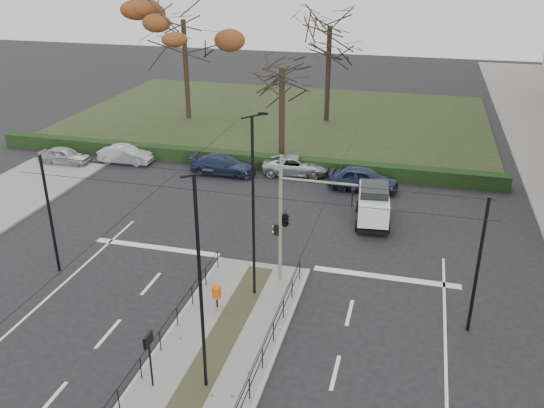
{
  "coord_description": "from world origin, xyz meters",
  "views": [
    {
      "loc": [
        6.74,
        -19.1,
        14.41
      ],
      "look_at": [
        -0.3,
        7.78,
        2.14
      ],
      "focal_mm": 38.0,
      "sensor_mm": 36.0,
      "label": 1
    }
  ],
  "objects": [
    {
      "name": "litter_bin",
      "position": [
        -0.96,
        0.82,
        0.86
      ],
      "size": [
        0.39,
        0.39,
        1.01
      ],
      "color": "black",
      "rests_on": "median_island"
    },
    {
      "name": "parked_car_second",
      "position": [
        -13.89,
        17.02,
        0.65
      ],
      "size": [
        4.0,
        1.51,
        1.3
      ],
      "primitive_type": "imported",
      "rotation": [
        0.0,
        0.0,
        1.6
      ],
      "color": "#A4A7AB",
      "rests_on": "ground"
    },
    {
      "name": "median_railing",
      "position": [
        0.0,
        -2.6,
        0.98
      ],
      "size": [
        4.14,
        13.24,
        0.92
      ],
      "color": "black",
      "rests_on": "median_island"
    },
    {
      "name": "parked_car_fifth",
      "position": [
        3.66,
        16.23,
        0.77
      ],
      "size": [
        4.62,
        2.02,
        1.55
      ],
      "primitive_type": "imported",
      "rotation": [
        0.0,
        0.0,
        1.53
      ],
      "color": "#1D2744",
      "rests_on": "ground"
    },
    {
      "name": "parked_car_third",
      "position": [
        -6.17,
        16.68,
        0.67
      ],
      "size": [
        4.62,
        1.88,
        1.34
      ],
      "primitive_type": "imported",
      "rotation": [
        0.0,
        0.0,
        1.57
      ],
      "color": "#1D2744",
      "rests_on": "ground"
    },
    {
      "name": "parked_car_first",
      "position": [
        -18.06,
        15.65,
        0.65
      ],
      "size": [
        3.83,
        1.6,
        1.3
      ],
      "primitive_type": "imported",
      "rotation": [
        0.0,
        0.0,
        1.59
      ],
      "color": "#A4A7AB",
      "rests_on": "ground"
    },
    {
      "name": "park",
      "position": [
        -6.0,
        32.0,
        0.05
      ],
      "size": [
        38.0,
        26.0,
        0.1
      ],
      "primitive_type": "cube",
      "color": "#232F17",
      "rests_on": "ground"
    },
    {
      "name": "rust_tree",
      "position": [
        -14.06,
        29.64,
        8.89
      ],
      "size": [
        9.88,
        9.88,
        11.57
      ],
      "color": "black",
      "rests_on": "park"
    },
    {
      "name": "info_panel",
      "position": [
        -1.51,
        -4.49,
        1.88
      ],
      "size": [
        0.13,
        0.58,
        2.22
      ],
      "color": "black",
      "rests_on": "median_island"
    },
    {
      "name": "median_island",
      "position": [
        0.0,
        -2.5,
        0.07
      ],
      "size": [
        4.4,
        15.0,
        0.14
      ],
      "primitive_type": "cube",
      "color": "slate",
      "rests_on": "ground"
    },
    {
      "name": "bare_tree_center",
      "position": [
        -1.48,
        32.08,
        7.84
      ],
      "size": [
        6.44,
        6.44,
        11.1
      ],
      "color": "black",
      "rests_on": "park"
    },
    {
      "name": "streetlamp_median_far",
      "position": [
        0.34,
        2.26,
        4.43
      ],
      "size": [
        0.71,
        0.14,
        8.45
      ],
      "color": "black",
      "rests_on": "median_island"
    },
    {
      "name": "bare_tree_near",
      "position": [
        -3.14,
        21.57,
        6.18
      ],
      "size": [
        5.44,
        5.44,
        8.73
      ],
      "color": "black",
      "rests_on": "park"
    },
    {
      "name": "catenary",
      "position": [
        0.0,
        1.62,
        3.42
      ],
      "size": [
        20.0,
        34.0,
        6.0
      ],
      "color": "black",
      "rests_on": "ground"
    },
    {
      "name": "white_van",
      "position": [
        4.74,
        11.47,
        1.17
      ],
      "size": [
        2.22,
        4.22,
        2.23
      ],
      "color": "silver",
      "rests_on": "ground"
    },
    {
      "name": "traffic_light",
      "position": [
        1.46,
        3.8,
        3.36
      ],
      "size": [
        3.76,
        2.16,
        5.53
      ],
      "color": "gray",
      "rests_on": "median_island"
    },
    {
      "name": "ground",
      "position": [
        0.0,
        0.0,
        0.0
      ],
      "size": [
        140.0,
        140.0,
        0.0
      ],
      "primitive_type": "plane",
      "color": "black",
      "rests_on": "ground"
    },
    {
      "name": "hedge",
      "position": [
        -6.0,
        18.6,
        0.5
      ],
      "size": [
        38.0,
        1.0,
        1.0
      ],
      "primitive_type": "cube",
      "color": "black",
      "rests_on": "ground"
    },
    {
      "name": "parked_car_fourth",
      "position": [
        -1.24,
        17.94,
        0.65
      ],
      "size": [
        4.87,
        2.68,
        1.29
      ],
      "primitive_type": "imported",
      "rotation": [
        0.0,
        0.0,
        1.69
      ],
      "color": "#A4A7AB",
      "rests_on": "ground"
    },
    {
      "name": "streetlamp_median_near",
      "position": [
        0.36,
        -3.98,
        4.34
      ],
      "size": [
        0.69,
        0.14,
        8.26
      ],
      "color": "black",
      "rests_on": "median_island"
    }
  ]
}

